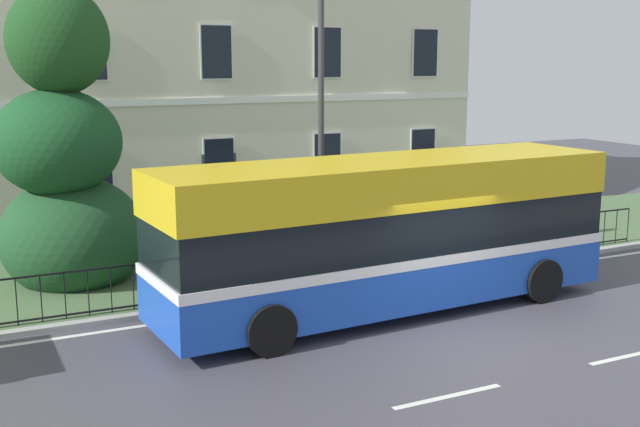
{
  "coord_description": "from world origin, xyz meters",
  "views": [
    {
      "loc": [
        -8.95,
        -11.34,
        5.21
      ],
      "look_at": [
        -0.71,
        5.34,
        1.56
      ],
      "focal_mm": 44.5,
      "sensor_mm": 36.0,
      "label": 1
    }
  ],
  "objects_px": {
    "georgian_townhouse": "(171,13)",
    "evergreen_tree": "(66,173)",
    "street_lamp_post": "(321,104)",
    "single_decker_bus": "(388,232)"
  },
  "relations": [
    {
      "from": "evergreen_tree",
      "to": "street_lamp_post",
      "type": "bearing_deg",
      "value": -19.09
    },
    {
      "from": "georgian_townhouse",
      "to": "street_lamp_post",
      "type": "height_order",
      "value": "georgian_townhouse"
    },
    {
      "from": "georgian_townhouse",
      "to": "evergreen_tree",
      "type": "relative_size",
      "value": 2.69
    },
    {
      "from": "street_lamp_post",
      "to": "georgian_townhouse",
      "type": "bearing_deg",
      "value": 91.3
    },
    {
      "from": "evergreen_tree",
      "to": "single_decker_bus",
      "type": "bearing_deg",
      "value": -40.7
    },
    {
      "from": "evergreen_tree",
      "to": "street_lamp_post",
      "type": "relative_size",
      "value": 1.0
    },
    {
      "from": "georgian_townhouse",
      "to": "single_decker_bus",
      "type": "height_order",
      "value": "georgian_townhouse"
    },
    {
      "from": "street_lamp_post",
      "to": "single_decker_bus",
      "type": "bearing_deg",
      "value": -88.2
    },
    {
      "from": "georgian_townhouse",
      "to": "street_lamp_post",
      "type": "bearing_deg",
      "value": -88.7
    },
    {
      "from": "georgian_townhouse",
      "to": "street_lamp_post",
      "type": "distance_m",
      "value": 11.66
    }
  ]
}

